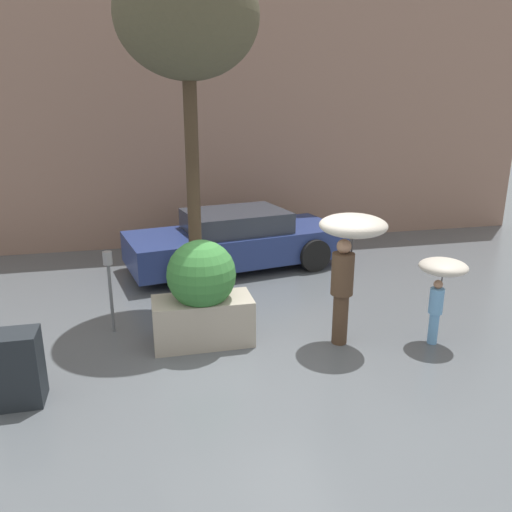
% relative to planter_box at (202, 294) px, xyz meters
% --- Properties ---
extents(ground_plane, '(40.00, 40.00, 0.00)m').
position_rel_planter_box_xyz_m(ground_plane, '(0.53, -0.83, -0.77)').
color(ground_plane, '#51565B').
extents(building_facade, '(18.00, 0.30, 6.00)m').
position_rel_planter_box_xyz_m(building_facade, '(0.53, 5.67, 2.23)').
color(building_facade, '#8C6B5B').
rests_on(building_facade, ground).
extents(planter_box, '(1.45, 1.00, 1.57)m').
position_rel_planter_box_xyz_m(planter_box, '(0.00, 0.00, 0.00)').
color(planter_box, '#9E9384').
rests_on(planter_box, ground).
extents(person_adult, '(0.96, 0.96, 1.93)m').
position_rel_planter_box_xyz_m(person_adult, '(2.06, -0.44, 0.74)').
color(person_adult, '#473323').
rests_on(person_adult, ground).
extents(person_child, '(0.69, 0.69, 1.28)m').
position_rel_planter_box_xyz_m(person_child, '(3.37, -0.76, 0.27)').
color(person_child, '#669ED1').
rests_on(person_child, ground).
extents(parked_car_near, '(4.83, 2.67, 1.25)m').
position_rel_planter_box_xyz_m(parked_car_near, '(1.17, 3.45, -0.18)').
color(parked_car_near, navy).
rests_on(parked_car_near, ground).
extents(street_tree, '(2.20, 2.20, 5.61)m').
position_rel_planter_box_xyz_m(street_tree, '(0.08, 1.49, 3.84)').
color(street_tree, '#423323').
rests_on(street_tree, ground).
extents(parking_meter, '(0.14, 0.14, 1.30)m').
position_rel_planter_box_xyz_m(parking_meter, '(-1.32, 0.70, 0.16)').
color(parking_meter, '#595B60').
rests_on(parking_meter, ground).
extents(newspaper_box, '(0.50, 0.44, 0.90)m').
position_rel_planter_box_xyz_m(newspaper_box, '(-2.29, -1.07, -0.32)').
color(newspaper_box, '#1E2328').
rests_on(newspaper_box, ground).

